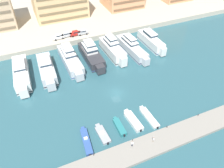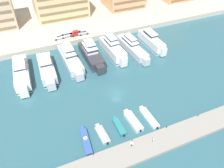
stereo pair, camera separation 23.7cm
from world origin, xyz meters
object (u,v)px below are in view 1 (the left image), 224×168
(motorboat_blue_far_left, at_px, (86,141))
(car_red_mid_left, at_px, (75,33))
(motorboat_grey_left, at_px, (102,134))
(yacht_silver_mid_left, at_px, (70,59))
(motorboat_teal_mid_left, at_px, (119,127))
(car_white_far_left, at_px, (58,37))
(yacht_charcoal_center_left, at_px, (91,54))
(pedestrian_near_edge, at_px, (132,143))
(yacht_white_center, at_px, (113,49))
(yacht_silver_center_right, at_px, (132,47))
(yacht_silver_left, at_px, (47,69))
(pedestrian_mid_deck, at_px, (154,139))
(car_silver_left, at_px, (66,34))
(car_silver_center_left, at_px, (83,32))
(motorboat_white_center_left, at_px, (133,121))
(yacht_white_far_left, at_px, (21,73))
(yacht_white_mid_right, at_px, (151,41))
(motorboat_white_center, at_px, (149,117))

(motorboat_blue_far_left, distance_m, car_red_mid_left, 47.25)
(motorboat_grey_left, bearing_deg, car_red_mid_left, 81.62)
(yacht_silver_mid_left, distance_m, motorboat_grey_left, 30.98)
(motorboat_teal_mid_left, distance_m, car_white_far_left, 45.40)
(yacht_charcoal_center_left, height_order, pedestrian_near_edge, yacht_charcoal_center_left)
(yacht_white_center, xyz_separation_m, motorboat_teal_mid_left, (-11.22, -30.18, -1.96))
(motorboat_grey_left, bearing_deg, yacht_silver_center_right, 52.40)
(yacht_charcoal_center_left, relative_size, yacht_silver_center_right, 0.92)
(yacht_silver_left, relative_size, motorboat_teal_mid_left, 2.91)
(car_white_far_left, bearing_deg, pedestrian_mid_deck, -79.65)
(car_white_far_left, height_order, car_red_mid_left, same)
(car_silver_left, bearing_deg, yacht_silver_left, -122.26)
(yacht_silver_mid_left, xyz_separation_m, car_silver_center_left, (8.95, 14.31, 0.87))
(motorboat_teal_mid_left, xyz_separation_m, motorboat_white_center_left, (3.93, 0.31, 0.05))
(motorboat_grey_left, bearing_deg, motorboat_blue_far_left, -175.06)
(motorboat_blue_far_left, height_order, car_white_far_left, car_white_far_left)
(yacht_charcoal_center_left, distance_m, yacht_white_center, 7.81)
(yacht_white_center, relative_size, car_silver_center_left, 4.10)
(yacht_silver_left, distance_m, car_white_far_left, 18.42)
(car_red_mid_left, bearing_deg, motorboat_teal_mid_left, -92.72)
(yacht_silver_left, distance_m, car_silver_left, 20.28)
(yacht_silver_left, height_order, motorboat_grey_left, yacht_silver_left)
(pedestrian_near_edge, bearing_deg, pedestrian_mid_deck, -9.21)
(car_red_mid_left, relative_size, car_silver_center_left, 1.03)
(motorboat_grey_left, relative_size, car_silver_center_left, 1.55)
(car_silver_center_left, relative_size, pedestrian_near_edge, 2.39)
(car_silver_left, bearing_deg, car_silver_center_left, -5.68)
(car_white_far_left, bearing_deg, car_silver_left, 7.88)
(yacht_white_far_left, relative_size, car_silver_left, 4.60)
(motorboat_blue_far_left, relative_size, car_silver_left, 1.97)
(pedestrian_near_edge, bearing_deg, yacht_white_far_left, 119.26)
(yacht_white_mid_right, distance_m, pedestrian_near_edge, 44.93)
(yacht_white_mid_right, xyz_separation_m, car_silver_left, (-27.99, 15.49, 0.87))
(motorboat_teal_mid_left, relative_size, pedestrian_near_edge, 3.55)
(yacht_silver_center_right, bearing_deg, yacht_white_far_left, -179.80)
(pedestrian_near_edge, bearing_deg, yacht_charcoal_center_left, 85.03)
(yacht_silver_center_right, bearing_deg, car_white_far_left, 144.70)
(yacht_white_far_left, xyz_separation_m, yacht_charcoal_center_left, (22.95, 1.40, 0.14))
(yacht_white_far_left, bearing_deg, motorboat_blue_far_left, -69.97)
(motorboat_white_center_left, bearing_deg, pedestrian_near_edge, -119.55)
(yacht_silver_center_right, relative_size, yacht_white_mid_right, 1.20)
(yacht_white_mid_right, height_order, car_white_far_left, yacht_white_mid_right)
(yacht_white_center, relative_size, yacht_silver_center_right, 0.86)
(car_silver_left, bearing_deg, yacht_white_mid_right, -28.96)
(yacht_white_mid_right, relative_size, pedestrian_mid_deck, 10.51)
(yacht_silver_mid_left, height_order, motorboat_teal_mid_left, yacht_silver_mid_left)
(motorboat_white_center, bearing_deg, car_white_far_left, 105.56)
(yacht_white_center, distance_m, car_red_mid_left, 17.60)
(motorboat_white_center_left, height_order, pedestrian_near_edge, pedestrian_near_edge)
(motorboat_white_center_left, distance_m, car_silver_left, 45.60)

